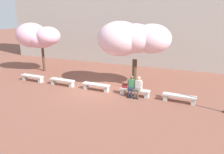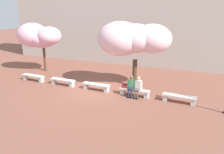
{
  "view_description": "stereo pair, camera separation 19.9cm",
  "coord_description": "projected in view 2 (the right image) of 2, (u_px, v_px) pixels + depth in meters",
  "views": [
    {
      "loc": [
        6.23,
        -12.4,
        5.08
      ],
      "look_at": [
        1.08,
        0.2,
        1.0
      ],
      "focal_mm": 35.0,
      "sensor_mm": 36.0,
      "label": 1
    },
    {
      "loc": [
        6.41,
        -12.33,
        5.08
      ],
      "look_at": [
        1.08,
        0.2,
        1.0
      ],
      "focal_mm": 35.0,
      "sensor_mm": 36.0,
      "label": 2
    }
  ],
  "objects": [
    {
      "name": "handbag",
      "position": [
        124.0,
        86.0,
        13.78
      ],
      "size": [
        0.3,
        0.15,
        0.34
      ],
      "color": "#A3232D",
      "rests_on": "stone_bench_near_east"
    },
    {
      "name": "stone_bench_east_end",
      "position": [
        179.0,
        98.0,
        12.62
      ],
      "size": [
        1.92,
        0.48,
        0.45
      ],
      "color": "beige",
      "rests_on": "ground"
    },
    {
      "name": "person_seated_left",
      "position": [
        131.0,
        85.0,
        13.55
      ],
      "size": [
        0.51,
        0.7,
        1.29
      ],
      "color": "black",
      "rests_on": "ground"
    },
    {
      "name": "stone_bench_near_east",
      "position": [
        135.0,
        91.0,
        13.63
      ],
      "size": [
        1.92,
        0.48,
        0.45
      ],
      "color": "beige",
      "rests_on": "ground"
    },
    {
      "name": "stone_bench_near_west",
      "position": [
        63.0,
        81.0,
        15.65
      ],
      "size": [
        1.92,
        0.48,
        0.45
      ],
      "color": "beige",
      "rests_on": "ground"
    },
    {
      "name": "building_facade",
      "position": [
        139.0,
        12.0,
        21.85
      ],
      "size": [
        28.0,
        4.0,
        10.11
      ],
      "primitive_type": "cube",
      "color": "#B7B2A8",
      "rests_on": "ground"
    },
    {
      "name": "ground_plane",
      "position": [
        96.0,
        90.0,
        14.73
      ],
      "size": [
        100.0,
        100.0,
        0.0
      ],
      "primitive_type": "plane",
      "color": "brown"
    },
    {
      "name": "cherry_tree_main",
      "position": [
        132.0,
        39.0,
        14.69
      ],
      "size": [
        4.97,
        3.07,
        4.5
      ],
      "color": "#473323",
      "rests_on": "ground"
    },
    {
      "name": "cherry_tree_secondary",
      "position": [
        39.0,
        36.0,
        18.72
      ],
      "size": [
        4.1,
        2.7,
        4.19
      ],
      "color": "#513828",
      "rests_on": "ground"
    },
    {
      "name": "stone_bench_center",
      "position": [
        96.0,
        86.0,
        14.64
      ],
      "size": [
        1.92,
        0.48,
        0.45
      ],
      "color": "beige",
      "rests_on": "ground"
    },
    {
      "name": "stone_bench_west_end",
      "position": [
        33.0,
        77.0,
        16.67
      ],
      "size": [
        1.92,
        0.48,
        0.45
      ],
      "color": "beige",
      "rests_on": "ground"
    },
    {
      "name": "person_seated_right",
      "position": [
        138.0,
        86.0,
        13.39
      ],
      "size": [
        0.51,
        0.69,
        1.29
      ],
      "color": "black",
      "rests_on": "ground"
    }
  ]
}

